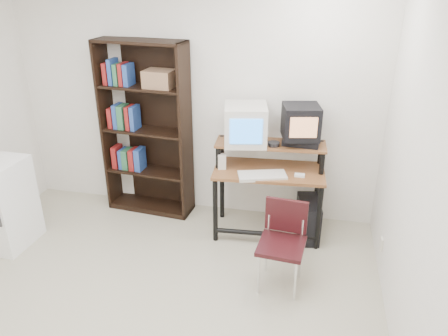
% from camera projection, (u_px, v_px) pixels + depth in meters
% --- Properties ---
extents(floor, '(4.00, 4.00, 0.01)m').
position_uv_depth(floor, '(131.00, 327.00, 3.47)').
color(floor, '#BDB69D').
rests_on(floor, ground).
extents(back_wall, '(4.00, 0.01, 2.60)m').
position_uv_depth(back_wall, '(194.00, 100.00, 4.70)').
color(back_wall, white).
rests_on(back_wall, floor).
extents(right_wall, '(0.01, 4.00, 2.60)m').
position_uv_depth(right_wall, '(431.00, 212.00, 2.55)').
color(right_wall, white).
rests_on(right_wall, floor).
extents(computer_desk, '(1.15, 0.63, 0.98)m').
position_uv_depth(computer_desk, '(269.00, 174.00, 4.46)').
color(computer_desk, brown).
rests_on(computer_desk, floor).
extents(crt_monitor, '(0.49, 0.49, 0.39)m').
position_uv_depth(crt_monitor, '(246.00, 124.00, 4.37)').
color(crt_monitor, beige).
rests_on(crt_monitor, computer_desk).
extents(vcr, '(0.38, 0.29, 0.08)m').
position_uv_depth(vcr, '(301.00, 141.00, 4.38)').
color(vcr, black).
rests_on(vcr, computer_desk).
extents(crt_tv, '(0.41, 0.41, 0.33)m').
position_uv_depth(crt_tv, '(301.00, 122.00, 4.30)').
color(crt_tv, black).
rests_on(crt_tv, vcr).
extents(cd_spindle, '(0.15, 0.15, 0.05)m').
position_uv_depth(cd_spindle, '(274.00, 145.00, 4.34)').
color(cd_spindle, '#26262B').
rests_on(cd_spindle, computer_desk).
extents(keyboard, '(0.51, 0.34, 0.03)m').
position_uv_depth(keyboard, '(262.00, 176.00, 4.28)').
color(keyboard, beige).
rests_on(keyboard, computer_desk).
extents(mousepad, '(0.25, 0.22, 0.01)m').
position_uv_depth(mousepad, '(301.00, 178.00, 4.28)').
color(mousepad, black).
rests_on(mousepad, computer_desk).
extents(mouse, '(0.10, 0.06, 0.03)m').
position_uv_depth(mouse, '(300.00, 176.00, 4.27)').
color(mouse, white).
rests_on(mouse, mousepad).
extents(desk_speaker, '(0.10, 0.09, 0.17)m').
position_uv_depth(desk_speaker, '(222.00, 162.00, 4.42)').
color(desk_speaker, beige).
rests_on(desk_speaker, computer_desk).
extents(pc_tower, '(0.28, 0.48, 0.42)m').
position_uv_depth(pc_tower, '(308.00, 219.00, 4.56)').
color(pc_tower, black).
rests_on(pc_tower, floor).
extents(school_chair, '(0.42, 0.42, 0.78)m').
position_uv_depth(school_chair, '(283.00, 236.00, 3.79)').
color(school_chair, black).
rests_on(school_chair, floor).
extents(bookshelf, '(1.00, 0.41, 1.94)m').
position_uv_depth(bookshelf, '(147.00, 128.00, 4.81)').
color(bookshelf, black).
rests_on(bookshelf, floor).
extents(mini_fridge, '(0.55, 0.57, 0.90)m').
position_uv_depth(mini_fridge, '(0.00, 203.00, 4.36)').
color(mini_fridge, white).
rests_on(mini_fridge, floor).
extents(wall_outlet, '(0.02, 0.08, 0.12)m').
position_uv_depth(wall_outlet, '(381.00, 244.00, 3.99)').
color(wall_outlet, beige).
rests_on(wall_outlet, right_wall).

